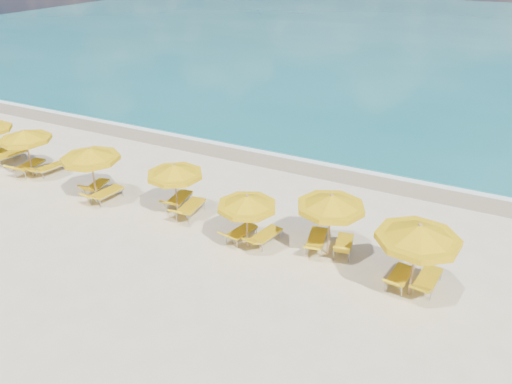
% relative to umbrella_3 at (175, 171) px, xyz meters
% --- Properties ---
extents(ground_plane, '(120.00, 120.00, 0.00)m').
position_rel_umbrella_3_xyz_m(ground_plane, '(2.94, -0.42, -1.90)').
color(ground_plane, beige).
extents(ocean, '(120.00, 80.00, 0.30)m').
position_rel_umbrella_3_xyz_m(ocean, '(2.94, 47.58, -1.90)').
color(ocean, '#126268').
rests_on(ocean, ground).
extents(wet_sand_band, '(120.00, 2.60, 0.01)m').
position_rel_umbrella_3_xyz_m(wet_sand_band, '(2.94, 6.98, -1.90)').
color(wet_sand_band, tan).
rests_on(wet_sand_band, ground).
extents(foam_line, '(120.00, 1.20, 0.03)m').
position_rel_umbrella_3_xyz_m(foam_line, '(2.94, 7.78, -1.90)').
color(foam_line, white).
rests_on(foam_line, ground).
extents(whitecap_near, '(14.00, 0.36, 0.05)m').
position_rel_umbrella_3_xyz_m(whitecap_near, '(-3.06, 16.58, -1.90)').
color(whitecap_near, white).
rests_on(whitecap_near, ground).
extents(whitecap_far, '(18.00, 0.30, 0.05)m').
position_rel_umbrella_3_xyz_m(whitecap_far, '(10.94, 23.58, -1.90)').
color(whitecap_far, white).
rests_on(whitecap_far, ground).
extents(umbrella_1, '(2.67, 2.67, 2.31)m').
position_rel_umbrella_3_xyz_m(umbrella_1, '(-8.05, -0.05, 0.08)').
color(umbrella_1, tan).
rests_on(umbrella_1, ground).
extents(umbrella_2, '(2.72, 2.72, 2.42)m').
position_rel_umbrella_3_xyz_m(umbrella_2, '(-3.74, -0.52, 0.16)').
color(umbrella_2, tan).
rests_on(umbrella_2, ground).
extents(umbrella_3, '(2.67, 2.67, 2.23)m').
position_rel_umbrella_3_xyz_m(umbrella_3, '(0.00, 0.00, 0.00)').
color(umbrella_3, tan).
rests_on(umbrella_3, ground).
extents(umbrella_4, '(2.17, 2.17, 2.12)m').
position_rel_umbrella_3_xyz_m(umbrella_4, '(3.58, -0.84, -0.09)').
color(umbrella_4, tan).
rests_on(umbrella_4, ground).
extents(umbrella_5, '(2.38, 2.38, 2.36)m').
position_rel_umbrella_3_xyz_m(umbrella_5, '(6.25, 0.07, 0.11)').
color(umbrella_5, tan).
rests_on(umbrella_5, ground).
extents(umbrella_6, '(3.07, 3.07, 2.54)m').
position_rel_umbrella_3_xyz_m(umbrella_6, '(9.24, -0.90, 0.27)').
color(umbrella_6, tan).
rests_on(umbrella_6, ground).
extents(lounger_0_right, '(1.00, 2.08, 0.91)m').
position_rel_umbrella_3_xyz_m(lounger_0_right, '(-10.43, 0.60, -1.65)').
color(lounger_0_right, '#A5A8AD').
rests_on(lounger_0_right, ground).
extents(lounger_1_left, '(0.87, 2.00, 0.85)m').
position_rel_umbrella_3_xyz_m(lounger_1_left, '(-8.48, 0.14, -1.66)').
color(lounger_1_left, '#A5A8AD').
rests_on(lounger_1_left, ground).
extents(lounger_1_right, '(0.92, 1.85, 0.65)m').
position_rel_umbrella_3_xyz_m(lounger_1_right, '(-7.55, 0.50, -1.69)').
color(lounger_1_right, '#A5A8AD').
rests_on(lounger_1_right, ground).
extents(lounger_2_left, '(0.86, 1.70, 0.80)m').
position_rel_umbrella_3_xyz_m(lounger_2_left, '(-4.23, 0.01, -1.69)').
color(lounger_2_left, '#A5A8AD').
rests_on(lounger_2_left, ground).
extents(lounger_2_right, '(0.84, 1.91, 0.75)m').
position_rel_umbrella_3_xyz_m(lounger_2_right, '(-3.36, -0.35, -1.68)').
color(lounger_2_right, '#A5A8AD').
rests_on(lounger_2_right, ground).
extents(lounger_3_left, '(0.82, 1.89, 0.78)m').
position_rel_umbrella_3_xyz_m(lounger_3_left, '(-0.35, 0.60, -1.68)').
color(lounger_3_left, '#A5A8AD').
rests_on(lounger_3_left, ground).
extents(lounger_3_right, '(0.77, 1.96, 0.81)m').
position_rel_umbrella_3_xyz_m(lounger_3_right, '(0.49, 0.16, -1.67)').
color(lounger_3_right, '#A5A8AD').
rests_on(lounger_3_right, ground).
extents(lounger_4_left, '(0.87, 1.73, 0.74)m').
position_rel_umbrella_3_xyz_m(lounger_4_left, '(3.13, -0.50, -1.69)').
color(lounger_4_left, '#A5A8AD').
rests_on(lounger_4_left, ground).
extents(lounger_4_right, '(0.89, 1.82, 0.65)m').
position_rel_umbrella_3_xyz_m(lounger_4_right, '(4.03, -0.30, -1.69)').
color(lounger_4_right, '#A5A8AD').
rests_on(lounger_4_right, ground).
extents(lounger_5_left, '(0.96, 1.95, 0.70)m').
position_rel_umbrella_3_xyz_m(lounger_5_left, '(5.76, 0.28, -1.68)').
color(lounger_5_left, '#A5A8AD').
rests_on(lounger_5_left, ground).
extents(lounger_5_right, '(0.87, 1.73, 0.82)m').
position_rel_umbrella_3_xyz_m(lounger_5_right, '(6.72, 0.40, -1.69)').
color(lounger_5_right, '#A5A8AD').
rests_on(lounger_5_right, ground).
extents(lounger_6_left, '(0.70, 1.72, 0.77)m').
position_rel_umbrella_3_xyz_m(lounger_6_left, '(8.86, -0.59, -1.69)').
color(lounger_6_left, '#A5A8AD').
rests_on(lounger_6_left, ground).
extents(lounger_6_right, '(0.78, 1.90, 0.71)m').
position_rel_umbrella_3_xyz_m(lounger_6_right, '(9.68, -0.35, -1.68)').
color(lounger_6_right, '#A5A8AD').
rests_on(lounger_6_right, ground).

